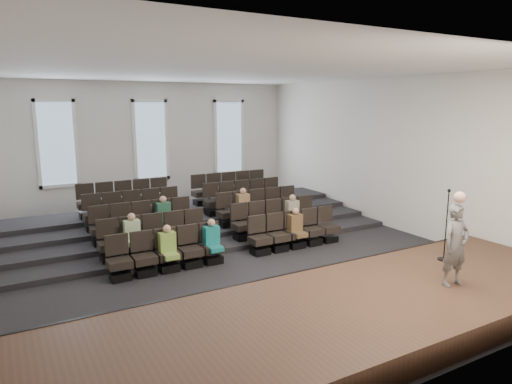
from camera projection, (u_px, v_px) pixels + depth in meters
ground at (227, 252)px, 12.90m from camera, size 14.00×14.00×0.00m
ceiling at (225, 70)px, 11.95m from camera, size 12.00×14.00×0.02m
wall_back at (151, 145)px, 18.43m from camera, size 12.00×0.04×5.00m
wall_front at (443, 221)px, 6.43m from camera, size 12.00×0.04×5.00m
wall_right at (387, 153)px, 15.34m from camera, size 0.04×14.00×5.00m
stage at (347, 315)px, 8.49m from camera, size 11.80×3.60×0.50m
stage_lip at (294, 283)px, 10.01m from camera, size 11.80×0.06×0.52m
risers at (187, 221)px, 15.57m from camera, size 11.80×4.80×0.60m
seating_rows at (205, 217)px, 14.09m from camera, size 6.80×4.70×1.67m
windows at (151, 140)px, 18.33m from camera, size 8.44×0.10×3.24m
audience at (219, 223)px, 12.96m from camera, size 5.45×2.64×1.10m
speaker at (456, 245)px, 9.15m from camera, size 0.64×0.46×1.67m
mic_stand at (445, 239)px, 10.69m from camera, size 0.29×0.29×1.71m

